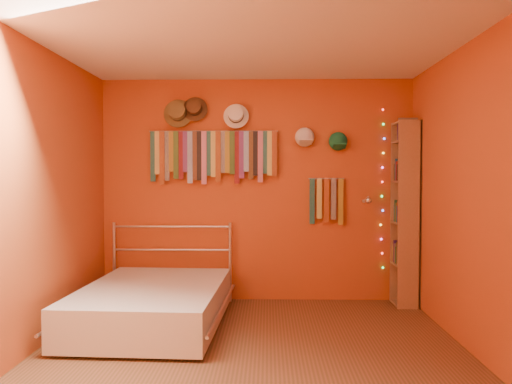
# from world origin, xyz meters

# --- Properties ---
(ground) EXTENTS (3.50, 3.50, 0.00)m
(ground) POSITION_xyz_m (0.00, 0.00, 0.00)
(ground) COLOR #533B1C
(ground) RESTS_ON ground
(back_wall) EXTENTS (3.50, 0.02, 2.50)m
(back_wall) POSITION_xyz_m (0.00, 1.75, 1.25)
(back_wall) COLOR #9E3F19
(back_wall) RESTS_ON ground
(right_wall) EXTENTS (0.02, 3.50, 2.50)m
(right_wall) POSITION_xyz_m (1.75, 0.00, 1.25)
(right_wall) COLOR #9E3F19
(right_wall) RESTS_ON ground
(left_wall) EXTENTS (0.02, 3.50, 2.50)m
(left_wall) POSITION_xyz_m (-1.75, 0.00, 1.25)
(left_wall) COLOR #9E3F19
(left_wall) RESTS_ON ground
(ceiling) EXTENTS (3.50, 3.50, 0.02)m
(ceiling) POSITION_xyz_m (0.00, 0.00, 2.50)
(ceiling) COLOR white
(ceiling) RESTS_ON back_wall
(tie_rack) EXTENTS (1.45, 0.03, 0.61)m
(tie_rack) POSITION_xyz_m (-0.49, 1.68, 1.66)
(tie_rack) COLOR silver
(tie_rack) RESTS_ON back_wall
(small_tie_rack) EXTENTS (0.40, 0.03, 0.52)m
(small_tie_rack) POSITION_xyz_m (0.78, 1.69, 1.15)
(small_tie_rack) COLOR silver
(small_tie_rack) RESTS_ON back_wall
(fedora_olive) EXTENTS (0.33, 0.18, 0.32)m
(fedora_olive) POSITION_xyz_m (-0.88, 1.65, 2.12)
(fedora_olive) COLOR brown
(fedora_olive) RESTS_ON back_wall
(fedora_brown) EXTENTS (0.28, 0.15, 0.27)m
(fedora_brown) POSITION_xyz_m (-0.69, 1.66, 2.17)
(fedora_brown) COLOR #4C311B
(fedora_brown) RESTS_ON back_wall
(fedora_white) EXTENTS (0.28, 0.15, 0.28)m
(fedora_white) POSITION_xyz_m (-0.23, 1.65, 2.09)
(fedora_white) COLOR white
(fedora_white) RESTS_ON back_wall
(cap_white) EXTENTS (0.20, 0.25, 0.20)m
(cap_white) POSITION_xyz_m (0.54, 1.70, 1.84)
(cap_white) COLOR white
(cap_white) RESTS_ON back_wall
(cap_green) EXTENTS (0.19, 0.24, 0.19)m
(cap_green) POSITION_xyz_m (0.91, 1.70, 1.80)
(cap_green) COLOR #186C40
(cap_green) RESTS_ON back_wall
(fairy_lights) EXTENTS (0.06, 0.02, 1.80)m
(fairy_lights) POSITION_xyz_m (1.41, 1.71, 1.26)
(fairy_lights) COLOR #FF3333
(fairy_lights) RESTS_ON back_wall
(reading_lamp) EXTENTS (0.07, 0.30, 0.09)m
(reading_lamp) POSITION_xyz_m (1.21, 1.52, 1.15)
(reading_lamp) COLOR silver
(reading_lamp) RESTS_ON back_wall
(bookshelf) EXTENTS (0.25, 0.34, 2.00)m
(bookshelf) POSITION_xyz_m (1.66, 1.53, 1.02)
(bookshelf) COLOR #8E6040
(bookshelf) RESTS_ON ground
(bed) EXTENTS (1.42, 1.87, 0.89)m
(bed) POSITION_xyz_m (-0.95, 0.72, 0.21)
(bed) COLOR silver
(bed) RESTS_ON ground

